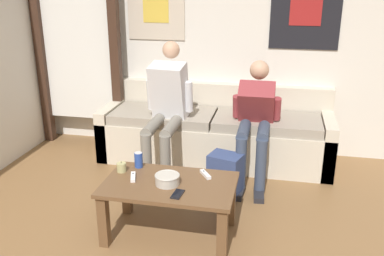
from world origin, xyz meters
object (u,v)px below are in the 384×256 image
coffee_table (170,193)px  game_controller_near_left (133,177)px  couch (215,134)px  person_seated_teen (255,116)px  game_controller_near_right (205,174)px  backpack (225,176)px  ceramic_bowl (167,179)px  pillar_candle (122,167)px  cell_phone (178,194)px  person_seated_adult (166,105)px  drink_can_blue (139,160)px

coffee_table → game_controller_near_left: (-0.29, 0.01, 0.10)m
couch → person_seated_teen: size_ratio=2.19×
couch → game_controller_near_right: 1.35m
backpack → ceramic_bowl: (-0.33, -0.72, 0.29)m
pillar_candle → game_controller_near_left: pillar_candle is taller
pillar_candle → game_controller_near_right: 0.66m
backpack → game_controller_near_left: size_ratio=2.69×
cell_phone → ceramic_bowl: bearing=128.4°
person_seated_adult → pillar_candle: person_seated_adult is taller
couch → person_seated_adult: (-0.43, -0.39, 0.41)m
person_seated_adult → person_seated_teen: 0.86m
drink_can_blue → game_controller_near_right: drink_can_blue is taller
person_seated_adult → person_seated_teen: person_seated_adult is taller
coffee_table → cell_phone: cell_phone is taller
coffee_table → pillar_candle: 0.44m
person_seated_adult → game_controller_near_left: 1.12m
couch → cell_phone: size_ratio=17.07×
pillar_candle → cell_phone: pillar_candle is taller
couch → cell_phone: 1.67m
person_seated_adult → game_controller_near_left: person_seated_adult is taller
drink_can_blue → coffee_table: bearing=-35.1°
coffee_table → pillar_candle: (-0.41, 0.11, 0.12)m
drink_can_blue → game_controller_near_left: (0.02, -0.20, -0.05)m
person_seated_teen → ceramic_bowl: 1.31m
coffee_table → game_controller_near_left: bearing=177.1°
person_seated_teen → person_seated_adult: bearing=-176.5°
pillar_candle → cell_phone: bearing=-28.0°
person_seated_adult → pillar_candle: bearing=-95.5°
couch → pillar_candle: bearing=-110.5°
game_controller_near_right → ceramic_bowl: bearing=-142.1°
ceramic_bowl → game_controller_near_left: size_ratio=1.25×
pillar_candle → cell_phone: 0.59m
couch → ceramic_bowl: 1.54m
person_seated_adult → drink_can_blue: 0.91m
game_controller_near_right → cell_phone: size_ratio=0.98×
game_controller_near_left → person_seated_adult: bearing=91.6°
pillar_candle → cell_phone: size_ratio=0.59×
person_seated_adult → backpack: 0.91m
pillar_candle → game_controller_near_right: size_ratio=0.60×
game_controller_near_left → coffee_table: bearing=-2.9°
coffee_table → couch: bearing=85.9°
person_seated_adult → cell_phone: size_ratio=9.06×
person_seated_adult → backpack: person_seated_adult is taller
couch → game_controller_near_left: size_ratio=16.38×
person_seated_adult → ceramic_bowl: (0.31, -1.13, -0.21)m
backpack → game_controller_near_right: (-0.08, -0.52, 0.26)m
couch → game_controller_near_right: (0.13, -1.33, 0.16)m
ceramic_bowl → game_controller_near_left: ceramic_bowl is taller
backpack → cell_phone: (-0.22, -0.86, 0.25)m
cell_phone → backpack: bearing=75.6°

